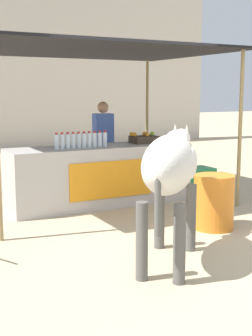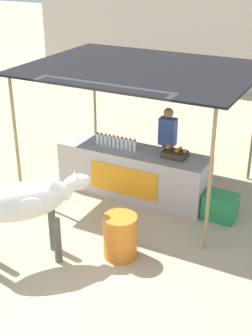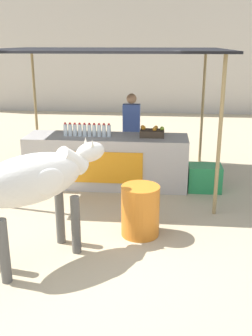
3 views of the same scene
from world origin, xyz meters
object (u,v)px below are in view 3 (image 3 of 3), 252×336
at_px(stall_counter, 107,161).
at_px(cooler_box, 205,178).
at_px(vendor_behind_counter, 131,133).
at_px(water_barrel, 140,211).
at_px(cow, 36,182).
at_px(fruit_crate, 152,133).

bearing_deg(stall_counter, cooler_box, -3.05).
bearing_deg(vendor_behind_counter, water_barrel, -82.58).
height_order(stall_counter, vendor_behind_counter, vendor_behind_counter).
bearing_deg(cow, water_barrel, 32.77).
xyz_separation_m(stall_counter, cooler_box, (1.82, -0.10, -0.24)).
bearing_deg(water_barrel, cow, -147.23).
distance_m(fruit_crate, cow, 3.07).
height_order(vendor_behind_counter, cooler_box, vendor_behind_counter).
height_order(fruit_crate, water_barrel, fruit_crate).
bearing_deg(cow, vendor_behind_counter, 76.20).
bearing_deg(water_barrel, cooler_box, 60.02).
xyz_separation_m(stall_counter, water_barrel, (0.75, -1.95, -0.12)).
relative_size(water_barrel, cow, 0.46).
bearing_deg(water_barrel, fruit_crate, 87.52).
xyz_separation_m(fruit_crate, cooler_box, (0.98, -0.16, -0.79)).
bearing_deg(vendor_behind_counter, cow, -103.80).
height_order(fruit_crate, cow, cow).
distance_m(fruit_crate, vendor_behind_counter, 0.84).
height_order(stall_counter, cooler_box, stall_counter).
bearing_deg(cooler_box, water_barrel, -119.98).
relative_size(cooler_box, cow, 0.38).
relative_size(stall_counter, cooler_box, 5.00).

